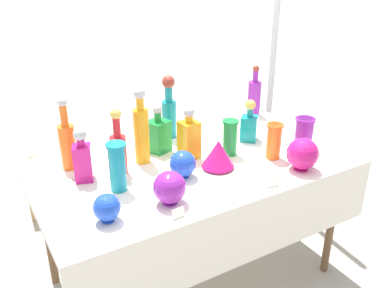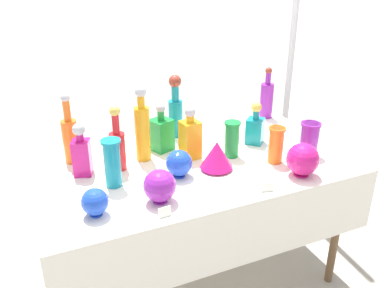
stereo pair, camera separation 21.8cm
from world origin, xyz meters
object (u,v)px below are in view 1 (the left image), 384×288
object	(u,v)px
tall_bottle_2	(67,142)
round_bowl_2	(107,207)
square_decanter_1	(158,134)
canopy_pole	(273,55)
square_decanter_0	(249,125)
slender_vase_2	(230,136)
tall_bottle_4	(118,149)
round_bowl_3	(303,154)
tall_bottle_0	(254,96)
round_bowl_0	(183,164)
square_decanter_3	(189,137)
slender_vase_1	(304,133)
tall_bottle_3	(141,131)
slender_vase_3	(117,166)
fluted_vase_0	(218,154)
square_decanter_2	(83,158)
slender_vase_0	(274,140)
tall_bottle_1	(169,110)
round_bowl_1	(170,187)
cardboard_box_behind_left	(71,188)

from	to	relation	value
tall_bottle_2	round_bowl_2	world-z (taller)	tall_bottle_2
square_decanter_1	canopy_pole	world-z (taller)	canopy_pole
square_decanter_0	slender_vase_2	bearing A→B (deg)	-154.64
tall_bottle_4	round_bowl_3	xyz separation A→B (m)	(0.79, -0.43, -0.04)
square_decanter_0	tall_bottle_0	bearing A→B (deg)	48.53
round_bowl_0	square_decanter_0	bearing A→B (deg)	19.11
tall_bottle_4	square_decanter_3	xyz separation A→B (m)	(0.38, -0.03, -0.01)
square_decanter_1	round_bowl_2	world-z (taller)	square_decanter_1
tall_bottle_2	round_bowl_2	bearing A→B (deg)	-90.07
tall_bottle_0	slender_vase_1	world-z (taller)	tall_bottle_0
round_bowl_0	canopy_pole	distance (m)	1.38
tall_bottle_3	slender_vase_3	xyz separation A→B (m)	(-0.21, -0.21, -0.05)
square_decanter_0	round_bowl_2	bearing A→B (deg)	-160.24
square_decanter_0	canopy_pole	size ratio (longest dim) A/B	0.09
slender_vase_2	square_decanter_1	bearing A→B (deg)	143.47
square_decanter_0	square_decanter_3	bearing A→B (deg)	-177.26
tall_bottle_0	canopy_pole	bearing A→B (deg)	33.86
tall_bottle_2	fluted_vase_0	size ratio (longest dim) A/B	2.25
square_decanter_2	square_decanter_3	bearing A→B (deg)	-4.61
tall_bottle_3	fluted_vase_0	xyz separation A→B (m)	(0.30, -0.26, -0.09)
slender_vase_0	canopy_pole	xyz separation A→B (m)	(0.64, 0.78, 0.21)
slender_vase_2	tall_bottle_2	bearing A→B (deg)	160.25
tall_bottle_2	canopy_pole	bearing A→B (deg)	12.52
tall_bottle_0	slender_vase_3	size ratio (longest dim) A/B	1.43
slender_vase_1	round_bowl_3	size ratio (longest dim) A/B	1.09
square_decanter_2	square_decanter_3	xyz separation A→B (m)	(0.55, -0.04, 0.00)
tall_bottle_4	round_bowl_0	world-z (taller)	tall_bottle_4
tall_bottle_3	tall_bottle_4	xyz separation A→B (m)	(-0.15, -0.05, -0.04)
tall_bottle_2	canopy_pole	distance (m)	1.64
tall_bottle_0	round_bowl_2	size ratio (longest dim) A/B	2.71
tall_bottle_1	tall_bottle_2	distance (m)	0.62
tall_bottle_0	fluted_vase_0	bearing A→B (deg)	-140.46
square_decanter_2	slender_vase_1	bearing A→B (deg)	-13.48
tall_bottle_4	round_bowl_1	size ratio (longest dim) A/B	2.20
fluted_vase_0	cardboard_box_behind_left	bearing A→B (deg)	111.11
round_bowl_0	slender_vase_3	bearing A→B (deg)	171.79
square_decanter_1	slender_vase_3	size ratio (longest dim) A/B	1.15
square_decanter_1	round_bowl_1	bearing A→B (deg)	-111.28
square_decanter_1	slender_vase_0	xyz separation A→B (m)	(0.48, -0.38, 0.00)
square_decanter_0	canopy_pole	distance (m)	0.84
slender_vase_1	slender_vase_2	world-z (taller)	slender_vase_2
slender_vase_3	round_bowl_0	bearing A→B (deg)	-8.21
square_decanter_3	slender_vase_2	bearing A→B (deg)	-20.24
slender_vase_1	slender_vase_3	bearing A→B (deg)	174.17
slender_vase_1	cardboard_box_behind_left	distance (m)	1.76
slender_vase_3	fluted_vase_0	xyz separation A→B (m)	(0.51, -0.05, -0.04)
tall_bottle_0	slender_vase_3	distance (m)	1.23
slender_vase_1	round_bowl_3	distance (m)	0.24
tall_bottle_1	cardboard_box_behind_left	world-z (taller)	tall_bottle_1
square_decanter_0	fluted_vase_0	size ratio (longest dim) A/B	1.48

